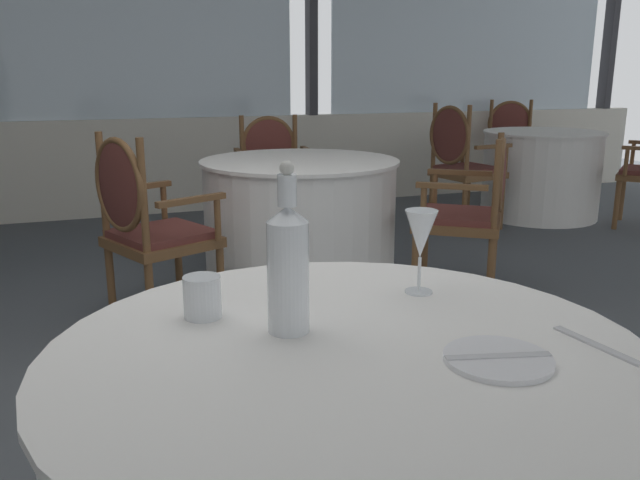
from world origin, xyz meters
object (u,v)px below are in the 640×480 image
(water_bottle, at_px, (288,265))
(dining_chair_1_2, at_px, (272,168))
(wine_glass, at_px, (421,236))
(dining_chair_1_0, at_px, (145,218))
(dining_chair_1_1, at_px, (474,204))
(dining_chair_2_2, at_px, (460,157))
(water_tumbler, at_px, (202,297))
(dining_chair_2_1, at_px, (512,142))
(side_plate, at_px, (498,359))

(water_bottle, xyz_separation_m, dining_chair_1_2, (0.93, 3.48, -0.33))
(wine_glass, relative_size, dining_chair_1_2, 0.21)
(dining_chair_1_0, bearing_deg, dining_chair_1_1, -29.85)
(dining_chair_2_2, bearing_deg, wine_glass, -133.12)
(water_tumbler, xyz_separation_m, dining_chair_1_1, (1.78, 1.75, -0.25))
(wine_glass, relative_size, dining_chair_2_1, 0.20)
(water_tumbler, relative_size, dining_chair_1_2, 0.09)
(wine_glass, bearing_deg, water_bottle, -161.01)
(dining_chair_1_2, bearing_deg, dining_chair_2_2, 93.04)
(side_plate, height_order, dining_chair_1_0, dining_chair_1_0)
(dining_chair_1_1, height_order, dining_chair_2_1, dining_chair_2_1)
(wine_glass, height_order, dining_chair_1_1, wine_glass)
(water_tumbler, bearing_deg, dining_chair_2_1, 48.16)
(dining_chair_1_1, relative_size, dining_chair_1_2, 0.98)
(water_bottle, bearing_deg, wine_glass, 18.99)
(wine_glass, relative_size, dining_chair_1_0, 0.20)
(water_bottle, relative_size, dining_chair_1_2, 0.36)
(dining_chair_1_2, bearing_deg, dining_chair_2_1, 115.38)
(water_bottle, height_order, dining_chair_1_2, water_bottle)
(dining_chair_1_0, distance_m, dining_chair_2_2, 2.90)
(dining_chair_1_2, distance_m, dining_chair_2_1, 2.96)
(side_plate, bearing_deg, water_tumbler, 139.00)
(wine_glass, distance_m, dining_chair_2_1, 5.50)
(water_bottle, relative_size, dining_chair_1_1, 0.37)
(water_tumbler, relative_size, dining_chair_2_2, 0.09)
(wine_glass, xyz_separation_m, dining_chair_1_1, (1.29, 1.76, -0.34))
(side_plate, bearing_deg, dining_chair_2_2, 59.37)
(water_bottle, relative_size, dining_chair_2_2, 0.33)
(dining_chair_2_1, relative_size, dining_chair_2_2, 0.97)
(dining_chair_1_0, height_order, dining_chair_2_2, dining_chair_2_2)
(dining_chair_1_1, bearing_deg, side_plate, 94.21)
(dining_chair_1_2, relative_size, dining_chair_2_2, 0.93)
(water_bottle, bearing_deg, dining_chair_1_0, 92.93)
(dining_chair_1_2, bearing_deg, side_plate, -3.41)
(water_tumbler, bearing_deg, dining_chair_1_1, 44.44)
(water_tumbler, bearing_deg, dining_chair_1_0, 88.79)
(water_tumbler, height_order, dining_chair_1_2, dining_chair_1_2)
(dining_chair_1_1, bearing_deg, wine_glass, 89.94)
(water_bottle, height_order, dining_chair_1_0, water_bottle)
(wine_glass, bearing_deg, dining_chair_2_1, 52.11)
(dining_chair_1_1, bearing_deg, water_tumbler, 80.52)
(side_plate, height_order, water_bottle, water_bottle)
(wine_glass, xyz_separation_m, dining_chair_1_0, (-0.46, 1.94, -0.33))
(side_plate, bearing_deg, dining_chair_2_1, 54.06)
(water_bottle, xyz_separation_m, water_tumbler, (-0.15, 0.13, -0.09))
(side_plate, bearing_deg, wine_glass, 83.19)
(side_plate, height_order, wine_glass, wine_glass)
(side_plate, bearing_deg, water_bottle, 139.62)
(dining_chair_1_1, distance_m, dining_chair_2_2, 1.73)
(wine_glass, bearing_deg, side_plate, -96.81)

